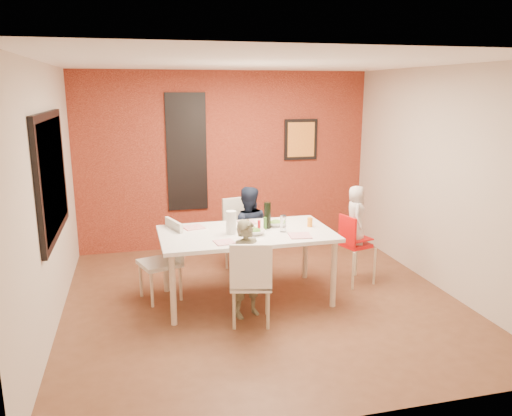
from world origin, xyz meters
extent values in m
plane|color=brown|center=(0.00, 0.00, 0.00)|extent=(4.50, 4.50, 0.00)
cube|color=white|center=(0.00, 0.00, 2.70)|extent=(4.50, 4.50, 0.02)
cube|color=beige|center=(0.00, 2.25, 1.35)|extent=(4.50, 0.02, 2.70)
cube|color=beige|center=(0.00, -2.25, 1.35)|extent=(4.50, 0.02, 2.70)
cube|color=beige|center=(-2.25, 0.00, 1.35)|extent=(0.02, 4.50, 2.70)
cube|color=beige|center=(2.25, 0.00, 1.35)|extent=(0.02, 4.50, 2.70)
cube|color=maroon|center=(0.00, 2.23, 1.35)|extent=(4.50, 0.02, 2.70)
cube|color=black|center=(-2.22, 0.20, 1.55)|extent=(0.05, 1.70, 1.30)
cube|color=black|center=(-2.21, 0.20, 1.55)|extent=(0.02, 1.55, 1.15)
cube|color=silver|center=(-0.60, 2.21, 1.50)|extent=(0.55, 0.03, 1.70)
cube|color=black|center=(-0.60, 2.21, 1.50)|extent=(0.60, 0.03, 1.76)
cube|color=black|center=(1.20, 2.21, 1.65)|extent=(0.54, 0.03, 0.64)
cube|color=gold|center=(1.20, 2.19, 1.65)|extent=(0.44, 0.01, 0.54)
cube|color=white|center=(-0.16, 0.10, 0.80)|extent=(1.99, 1.13, 0.04)
cylinder|color=beige|center=(-1.06, -0.38, 0.39)|extent=(0.07, 0.07, 0.78)
cylinder|color=beige|center=(-1.07, 0.55, 0.39)|extent=(0.07, 0.07, 0.78)
cylinder|color=beige|center=(0.74, -0.35, 0.39)|extent=(0.07, 0.07, 0.78)
cylinder|color=beige|center=(0.73, 0.57, 0.39)|extent=(0.07, 0.07, 0.78)
cube|color=white|center=(-0.25, -0.50, 0.44)|extent=(0.51, 0.51, 0.05)
cube|color=white|center=(-0.30, -0.69, 0.68)|extent=(0.43, 0.13, 0.49)
cylinder|color=tan|center=(-0.04, -0.37, 0.21)|extent=(0.03, 0.03, 0.42)
cylinder|color=tan|center=(-0.12, -0.71, 0.21)|extent=(0.03, 0.03, 0.42)
cylinder|color=tan|center=(-0.38, -0.29, 0.21)|extent=(0.03, 0.03, 0.42)
cylinder|color=tan|center=(-0.46, -0.63, 0.21)|extent=(0.03, 0.03, 0.42)
cube|color=silver|center=(0.02, 1.01, 0.47)|extent=(0.55, 0.55, 0.05)
cube|color=silver|center=(-0.03, 1.22, 0.73)|extent=(0.45, 0.15, 0.52)
cylinder|color=#BDA98C|center=(-0.12, 0.79, 0.22)|extent=(0.04, 0.04, 0.45)
cylinder|color=#BDA98C|center=(-0.20, 1.15, 0.22)|extent=(0.04, 0.04, 0.45)
cylinder|color=#BDA98C|center=(0.25, 0.88, 0.22)|extent=(0.04, 0.04, 0.45)
cylinder|color=#BDA98C|center=(0.16, 1.24, 0.22)|extent=(0.04, 0.04, 0.45)
cube|color=silver|center=(-1.15, 0.34, 0.44)|extent=(0.55, 0.55, 0.05)
cube|color=silver|center=(-0.97, 0.41, 0.69)|extent=(0.18, 0.42, 0.49)
cylinder|color=beige|center=(-1.38, 0.45, 0.21)|extent=(0.04, 0.04, 0.42)
cylinder|color=beige|center=(-1.04, 0.57, 0.21)|extent=(0.04, 0.04, 0.42)
cylinder|color=beige|center=(-1.26, 0.12, 0.21)|extent=(0.04, 0.04, 0.42)
cylinder|color=beige|center=(-0.93, 0.23, 0.21)|extent=(0.04, 0.04, 0.42)
cube|color=red|center=(1.29, 0.26, 0.51)|extent=(0.39, 0.39, 0.05)
cube|color=red|center=(1.15, 0.22, 0.71)|extent=(0.11, 0.31, 0.37)
cube|color=red|center=(1.29, 0.26, 0.59)|extent=(0.39, 0.39, 0.02)
cylinder|color=beige|center=(1.51, 0.14, 0.24)|extent=(0.03, 0.03, 0.48)
cylinder|color=beige|center=(1.17, 0.05, 0.24)|extent=(0.03, 0.03, 0.48)
cylinder|color=beige|center=(1.41, 0.48, 0.24)|extent=(0.03, 0.03, 0.48)
cylinder|color=beige|center=(1.08, 0.38, 0.24)|extent=(0.03, 0.03, 0.48)
imported|color=brown|center=(-0.25, -0.34, 0.54)|extent=(0.46, 0.38, 1.08)
imported|color=black|center=(0.02, 0.85, 0.60)|extent=(0.66, 0.56, 1.20)
imported|color=beige|center=(1.27, 0.26, 0.90)|extent=(0.34, 0.42, 0.74)
cube|color=white|center=(-0.48, -0.25, 0.83)|extent=(0.23, 0.23, 0.01)
cube|color=silver|center=(-0.07, 0.48, 0.83)|extent=(0.21, 0.21, 0.01)
cube|color=white|center=(0.38, -0.22, 0.83)|extent=(0.27, 0.27, 0.01)
cube|color=white|center=(-0.74, 0.42, 0.83)|extent=(0.28, 0.28, 0.01)
imported|color=white|center=(-0.10, -0.02, 0.85)|extent=(0.27, 0.27, 0.06)
imported|color=white|center=(0.24, 0.27, 0.85)|extent=(0.23, 0.23, 0.06)
cylinder|color=black|center=(0.11, 0.19, 0.98)|extent=(0.08, 0.08, 0.31)
cylinder|color=white|center=(-0.23, -0.17, 0.91)|extent=(0.06, 0.06, 0.18)
cylinder|color=white|center=(0.25, 0.00, 0.92)|extent=(0.07, 0.07, 0.19)
cylinder|color=white|center=(-0.35, 0.07, 0.96)|extent=(0.12, 0.12, 0.26)
cylinder|color=red|center=(-0.02, 0.06, 0.89)|extent=(0.04, 0.04, 0.14)
cylinder|color=#397226|center=(0.07, 0.13, 0.90)|extent=(0.04, 0.04, 0.15)
cylinder|color=brown|center=(-0.13, 0.15, 0.89)|extent=(0.03, 0.03, 0.13)
cylinder|color=orange|center=(0.62, 0.13, 0.88)|extent=(0.06, 0.06, 0.11)
camera|label=1|loc=(-1.38, -5.29, 2.43)|focal=35.00mm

